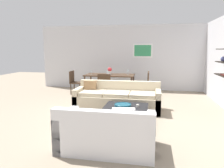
{
  "coord_description": "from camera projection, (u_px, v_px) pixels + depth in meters",
  "views": [
    {
      "loc": [
        0.96,
        -5.44,
        1.69
      ],
      "look_at": [
        -0.12,
        0.2,
        0.75
      ],
      "focal_mm": 33.92,
      "sensor_mm": 36.0,
      "label": 1
    }
  ],
  "objects": [
    {
      "name": "loveseat_white",
      "position": [
        107.0,
        133.0,
        3.58
      ],
      "size": [
        1.6,
        0.9,
        0.78
      ],
      "color": "white",
      "rests_on": "ground"
    },
    {
      "name": "wine_glass_right_far",
      "position": [
        128.0,
        71.0,
        7.98
      ],
      "size": [
        0.07,
        0.07,
        0.19
      ],
      "color": "silver",
      "rests_on": "dining_table"
    },
    {
      "name": "ground_plane",
      "position": [
        115.0,
        113.0,
        5.72
      ],
      "size": [
        18.0,
        18.0,
        0.0
      ],
      "primitive_type": "plane",
      "color": "gray"
    },
    {
      "name": "dining_chair_foot",
      "position": [
        105.0,
        85.0,
        7.23
      ],
      "size": [
        0.44,
        0.44,
        0.88
      ],
      "color": "#422D1E",
      "rests_on": "ground"
    },
    {
      "name": "dining_chair_right_far",
      "position": [
        145.0,
        81.0,
        8.01
      ],
      "size": [
        0.44,
        0.44,
        0.88
      ],
      "color": "#422D1E",
      "rests_on": "ground"
    },
    {
      "name": "dining_chair_left_near",
      "position": [
        75.0,
        81.0,
        8.11
      ],
      "size": [
        0.44,
        0.44,
        0.88
      ],
      "color": "#422D1E",
      "rests_on": "ground"
    },
    {
      "name": "dining_table",
      "position": [
        110.0,
        76.0,
        8.03
      ],
      "size": [
        1.85,
        0.91,
        0.75
      ],
      "color": "#422D1E",
      "rests_on": "ground"
    },
    {
      "name": "candle_jar",
      "position": [
        137.0,
        106.0,
        4.87
      ],
      "size": [
        0.06,
        0.06,
        0.06
      ],
      "primitive_type": "cylinder",
      "color": "silver",
      "rests_on": "coffee_table"
    },
    {
      "name": "wine_glass_left_near",
      "position": [
        91.0,
        72.0,
        8.02
      ],
      "size": [
        0.08,
        0.08,
        0.16
      ],
      "color": "silver",
      "rests_on": "dining_table"
    },
    {
      "name": "sofa_beige",
      "position": [
        117.0,
        99.0,
        6.0
      ],
      "size": [
        2.37,
        0.9,
        0.78
      ],
      "color": "beige",
      "rests_on": "ground"
    },
    {
      "name": "dining_chair_right_near",
      "position": [
        145.0,
        83.0,
        7.62
      ],
      "size": [
        0.44,
        0.44,
        0.88
      ],
      "color": "#422D1E",
      "rests_on": "ground"
    },
    {
      "name": "coffee_table",
      "position": [
        125.0,
        116.0,
        4.84
      ],
      "size": [
        1.01,
        1.09,
        0.38
      ],
      "color": "black",
      "rests_on": "ground"
    },
    {
      "name": "wine_glass_foot",
      "position": [
        108.0,
        72.0,
        7.62
      ],
      "size": [
        0.07,
        0.07,
        0.18
      ],
      "color": "silver",
      "rests_on": "dining_table"
    },
    {
      "name": "decorative_bowl",
      "position": [
        123.0,
        105.0,
        4.86
      ],
      "size": [
        0.39,
        0.39,
        0.07
      ],
      "color": "navy",
      "rests_on": "coffee_table"
    },
    {
      "name": "centerpiece_vase",
      "position": [
        110.0,
        70.0,
        8.04
      ],
      "size": [
        0.16,
        0.16,
        0.27
      ],
      "color": "silver",
      "rests_on": "dining_table"
    },
    {
      "name": "back_wall_unit",
      "position": [
        137.0,
        58.0,
        8.87
      ],
      "size": [
        8.4,
        0.09,
        2.7
      ],
      "color": "silver",
      "rests_on": "ground"
    }
  ]
}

